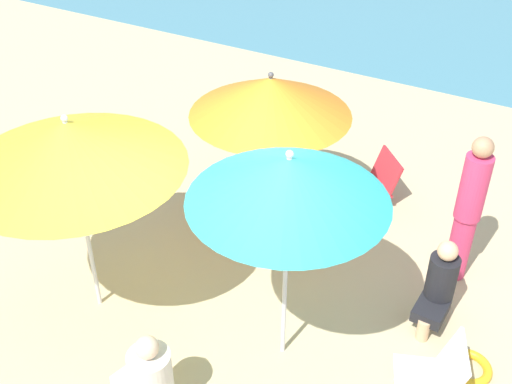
% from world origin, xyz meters
% --- Properties ---
extents(ground_plane, '(40.00, 40.00, 0.00)m').
position_xyz_m(ground_plane, '(0.00, 0.00, 0.00)').
color(ground_plane, '#CCB789').
extents(umbrella_teal, '(1.60, 1.60, 2.16)m').
position_xyz_m(umbrella_teal, '(0.32, -0.10, 1.90)').
color(umbrella_teal, silver).
rests_on(umbrella_teal, ground_plane).
extents(umbrella_yellow, '(1.97, 1.97, 2.12)m').
position_xyz_m(umbrella_yellow, '(-1.56, -0.44, 1.84)').
color(umbrella_yellow, silver).
rests_on(umbrella_yellow, ground_plane).
extents(umbrella_orange, '(1.70, 1.70, 1.91)m').
position_xyz_m(umbrella_orange, '(-0.69, 1.52, 1.64)').
color(umbrella_orange, '#4C4C51').
rests_on(umbrella_orange, ground_plane).
extents(beach_chair_a, '(0.81, 0.80, 0.60)m').
position_xyz_m(beach_chair_a, '(0.19, 2.55, 0.29)').
color(beach_chair_a, red).
rests_on(beach_chair_a, ground_plane).
extents(beach_chair_b, '(0.74, 0.74, 0.64)m').
position_xyz_m(beach_chair_b, '(-1.36, 2.74, 0.31)').
color(beach_chair_b, teal).
rests_on(beach_chair_b, ground_plane).
extents(beach_chair_c, '(0.66, 0.65, 0.69)m').
position_xyz_m(beach_chair_c, '(1.66, -0.01, 0.37)').
color(beach_chair_c, white).
rests_on(beach_chair_c, ground_plane).
extents(person_a, '(0.30, 0.54, 0.92)m').
position_xyz_m(person_a, '(1.41, 0.95, 0.45)').
color(person_a, black).
rests_on(person_a, ground_plane).
extents(person_b, '(0.57, 0.44, 0.86)m').
position_xyz_m(person_b, '(-0.37, -1.18, 0.41)').
color(person_b, silver).
rests_on(person_b, ground_plane).
extents(person_c, '(0.27, 0.27, 1.66)m').
position_xyz_m(person_c, '(1.42, 1.69, 0.85)').
color(person_c, '#DB3866').
rests_on(person_c, ground_plane).
extents(swim_ring, '(0.42, 0.42, 0.08)m').
position_xyz_m(swim_ring, '(1.87, 0.48, 0.04)').
color(swim_ring, yellow).
rests_on(swim_ring, ground_plane).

